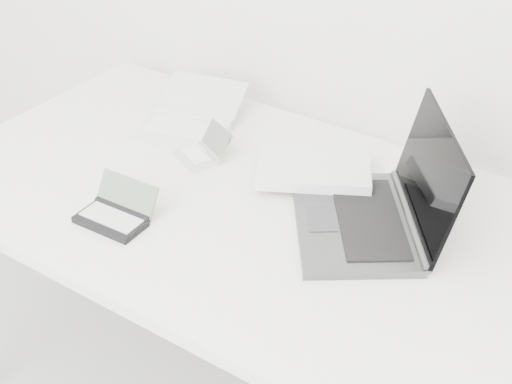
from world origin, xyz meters
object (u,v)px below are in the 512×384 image
Objects in this scene: desk at (278,229)px; netbook_open_white at (188,122)px; palmtop_charcoal at (115,214)px; laptop_large at (354,195)px.

netbook_open_white is at bearing 155.02° from desk.
palmtop_charcoal is at bearing -86.50° from netbook_open_white.
desk is 0.18m from laptop_large.
netbook_open_white is at bearing -134.58° from laptop_large.
palmtop_charcoal is at bearing -140.66° from desk.
laptop_large reaches higher than palmtop_charcoal.
laptop_large is at bearing 36.44° from palmtop_charcoal.
netbook_open_white is 2.11× the size of palmtop_charcoal.
laptop_large is 1.72× the size of netbook_open_white.
desk is 2.96× the size of laptop_large.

